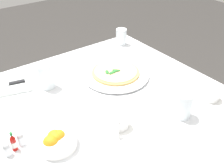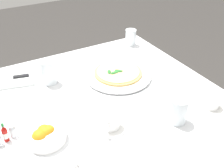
{
  "view_description": "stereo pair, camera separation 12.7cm",
  "coord_description": "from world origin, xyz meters",
  "px_view_note": "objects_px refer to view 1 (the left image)",
  "views": [
    {
      "loc": [
        0.55,
        0.78,
        1.46
      ],
      "look_at": [
        -0.08,
        -0.07,
        0.75
      ],
      "focal_mm": 42.43,
      "sensor_mm": 36.0,
      "label": 1
    },
    {
      "loc": [
        0.45,
        0.85,
        1.46
      ],
      "look_at": [
        -0.08,
        -0.07,
        0.75
      ],
      "focal_mm": 42.43,
      "sensor_mm": 36.0,
      "label": 2
    }
  ],
  "objects_px": {
    "pizza_plate": "(116,74)",
    "water_glass_right_edge": "(183,107)",
    "pepper_shaker": "(21,139)",
    "coffee_cup_center_back": "(119,122)",
    "citrus_bowl": "(56,140)",
    "salt_shaker": "(7,150)",
    "hot_sauce_bottle": "(13,143)",
    "napkin_folded": "(7,87)",
    "coffee_cup_near_left": "(210,95)",
    "water_glass_back_corner": "(121,38)",
    "dinner_knife": "(6,85)",
    "pizza": "(116,72)",
    "water_glass_left_edge": "(46,78)"
  },
  "relations": [
    {
      "from": "water_glass_back_corner",
      "to": "citrus_bowl",
      "type": "distance_m",
      "value": 0.91
    },
    {
      "from": "water_glass_right_edge",
      "to": "pepper_shaker",
      "type": "distance_m",
      "value": 0.65
    },
    {
      "from": "water_glass_right_edge",
      "to": "napkin_folded",
      "type": "bearing_deg",
      "value": -50.44
    },
    {
      "from": "coffee_cup_near_left",
      "to": "dinner_knife",
      "type": "height_order",
      "value": "coffee_cup_near_left"
    },
    {
      "from": "water_glass_left_edge",
      "to": "napkin_folded",
      "type": "bearing_deg",
      "value": -31.63
    },
    {
      "from": "water_glass_right_edge",
      "to": "pizza_plate",
      "type": "bearing_deg",
      "value": -85.41
    },
    {
      "from": "coffee_cup_center_back",
      "to": "citrus_bowl",
      "type": "bearing_deg",
      "value": -13.73
    },
    {
      "from": "pizza_plate",
      "to": "coffee_cup_near_left",
      "type": "distance_m",
      "value": 0.47
    },
    {
      "from": "pizza_plate",
      "to": "water_glass_right_edge",
      "type": "height_order",
      "value": "water_glass_right_edge"
    },
    {
      "from": "dinner_knife",
      "to": "pepper_shaker",
      "type": "height_order",
      "value": "pepper_shaker"
    },
    {
      "from": "citrus_bowl",
      "to": "water_glass_left_edge",
      "type": "bearing_deg",
      "value": -110.52
    },
    {
      "from": "pizza_plate",
      "to": "pepper_shaker",
      "type": "relative_size",
      "value": 6.11
    },
    {
      "from": "pizza",
      "to": "salt_shaker",
      "type": "xyz_separation_m",
      "value": [
        0.62,
        0.19,
        0.0
      ]
    },
    {
      "from": "water_glass_left_edge",
      "to": "salt_shaker",
      "type": "distance_m",
      "value": 0.43
    },
    {
      "from": "pepper_shaker",
      "to": "coffee_cup_center_back",
      "type": "bearing_deg",
      "value": 157.72
    },
    {
      "from": "pizza",
      "to": "dinner_knife",
      "type": "bearing_deg",
      "value": -24.07
    },
    {
      "from": "water_glass_back_corner",
      "to": "pizza",
      "type": "bearing_deg",
      "value": 47.61
    },
    {
      "from": "water_glass_back_corner",
      "to": "citrus_bowl",
      "type": "relative_size",
      "value": 0.67
    },
    {
      "from": "citrus_bowl",
      "to": "dinner_knife",
      "type": "bearing_deg",
      "value": -86.81
    },
    {
      "from": "coffee_cup_center_back",
      "to": "water_glass_right_edge",
      "type": "relative_size",
      "value": 1.17
    },
    {
      "from": "salt_shaker",
      "to": "pepper_shaker",
      "type": "relative_size",
      "value": 1.0
    },
    {
      "from": "water_glass_back_corner",
      "to": "pepper_shaker",
      "type": "height_order",
      "value": "water_glass_back_corner"
    },
    {
      "from": "coffee_cup_center_back",
      "to": "hot_sauce_bottle",
      "type": "relative_size",
      "value": 1.57
    },
    {
      "from": "water_glass_back_corner",
      "to": "coffee_cup_center_back",
      "type": "bearing_deg",
      "value": 51.29
    },
    {
      "from": "dinner_knife",
      "to": "salt_shaker",
      "type": "xyz_separation_m",
      "value": [
        0.13,
        0.41,
        0.0
      ]
    },
    {
      "from": "pizza",
      "to": "coffee_cup_near_left",
      "type": "bearing_deg",
      "value": 117.9
    },
    {
      "from": "pizza_plate",
      "to": "dinner_knife",
      "type": "distance_m",
      "value": 0.54
    },
    {
      "from": "napkin_folded",
      "to": "coffee_cup_near_left",
      "type": "bearing_deg",
      "value": 153.05
    },
    {
      "from": "citrus_bowl",
      "to": "hot_sauce_bottle",
      "type": "relative_size",
      "value": 1.81
    },
    {
      "from": "coffee_cup_near_left",
      "to": "water_glass_left_edge",
      "type": "distance_m",
      "value": 0.76
    },
    {
      "from": "pizza",
      "to": "water_glass_right_edge",
      "type": "height_order",
      "value": "water_glass_right_edge"
    },
    {
      "from": "water_glass_right_edge",
      "to": "water_glass_back_corner",
      "type": "distance_m",
      "value": 0.74
    },
    {
      "from": "dinner_knife",
      "to": "citrus_bowl",
      "type": "distance_m",
      "value": 0.48
    },
    {
      "from": "coffee_cup_near_left",
      "to": "water_glass_back_corner",
      "type": "relative_size",
      "value": 1.32
    },
    {
      "from": "coffee_cup_near_left",
      "to": "pizza",
      "type": "bearing_deg",
      "value": -62.1
    },
    {
      "from": "water_glass_left_edge",
      "to": "napkin_folded",
      "type": "distance_m",
      "value": 0.2
    },
    {
      "from": "pizza_plate",
      "to": "coffee_cup_center_back",
      "type": "height_order",
      "value": "coffee_cup_center_back"
    },
    {
      "from": "pizza",
      "to": "pepper_shaker",
      "type": "xyz_separation_m",
      "value": [
        0.57,
        0.17,
        0.0
      ]
    },
    {
      "from": "water_glass_right_edge",
      "to": "pepper_shaker",
      "type": "xyz_separation_m",
      "value": [
        0.6,
        -0.24,
        -0.02
      ]
    },
    {
      "from": "napkin_folded",
      "to": "salt_shaker",
      "type": "relative_size",
      "value": 4.37
    },
    {
      "from": "pizza_plate",
      "to": "water_glass_back_corner",
      "type": "height_order",
      "value": "water_glass_back_corner"
    },
    {
      "from": "hot_sauce_bottle",
      "to": "napkin_folded",
      "type": "bearing_deg",
      "value": -104.64
    },
    {
      "from": "napkin_folded",
      "to": "hot_sauce_bottle",
      "type": "relative_size",
      "value": 2.96
    },
    {
      "from": "coffee_cup_near_left",
      "to": "citrus_bowl",
      "type": "bearing_deg",
      "value": -13.22
    },
    {
      "from": "pizza_plate",
      "to": "water_glass_right_edge",
      "type": "relative_size",
      "value": 3.09
    },
    {
      "from": "coffee_cup_near_left",
      "to": "water_glass_right_edge",
      "type": "distance_m",
      "value": 0.19
    },
    {
      "from": "citrus_bowl",
      "to": "pepper_shaker",
      "type": "relative_size",
      "value": 2.67
    },
    {
      "from": "citrus_bowl",
      "to": "salt_shaker",
      "type": "height_order",
      "value": "citrus_bowl"
    },
    {
      "from": "pizza_plate",
      "to": "water_glass_back_corner",
      "type": "distance_m",
      "value": 0.39
    },
    {
      "from": "pizza_plate",
      "to": "coffee_cup_near_left",
      "type": "bearing_deg",
      "value": 117.86
    }
  ]
}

